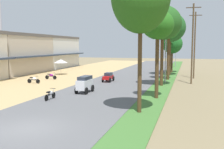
{
  "coord_description": "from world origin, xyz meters",
  "views": [
    {
      "loc": [
        8.72,
        -12.48,
        4.78
      ],
      "look_at": [
        0.59,
        14.95,
        1.64
      ],
      "focal_mm": 41.69,
      "sensor_mm": 36.0,
      "label": 1
    }
  ],
  "objects": [
    {
      "name": "median_strip",
      "position": [
        5.7,
        0.0,
        0.03
      ],
      "size": [
        2.4,
        140.0,
        0.06
      ],
      "primitive_type": "cube",
      "color": "#3D6B2D",
      "rests_on": "ground"
    },
    {
      "name": "shophouse_far",
      "position": [
        -19.97,
        39.58,
        3.46
      ],
      "size": [
        7.45,
        12.66,
        6.9
      ],
      "color": "silver",
      "rests_on": "ground"
    },
    {
      "name": "median_tree_fifth",
      "position": [
        5.77,
        30.4,
        7.72
      ],
      "size": [
        4.73,
        4.73,
        9.99
      ],
      "color": "#4C351E",
      "rests_on": "median_strip"
    },
    {
      "name": "median_tree_second",
      "position": [
        5.97,
        11.08,
        6.56
      ],
      "size": [
        2.87,
        2.87,
        7.92
      ],
      "color": "#4C351E",
      "rests_on": "median_strip"
    },
    {
      "name": "median_tree_fourth",
      "position": [
        5.92,
        24.8,
        7.36
      ],
      "size": [
        3.2,
        3.2,
        9.13
      ],
      "color": "#4C351E",
      "rests_on": "median_strip"
    },
    {
      "name": "ground_plane",
      "position": [
        0.0,
        0.0,
        0.0
      ],
      "size": [
        180.0,
        180.0,
        0.0
      ],
      "primitive_type": "plane",
      "color": "#7A6B4C"
    },
    {
      "name": "road_strip",
      "position": [
        0.0,
        0.0,
        0.04
      ],
      "size": [
        9.0,
        140.0,
        0.08
      ],
      "primitive_type": "cube",
      "color": "#565659",
      "rests_on": "ground"
    },
    {
      "name": "streetlamp_near",
      "position": [
        5.8,
        21.61,
        4.87
      ],
      "size": [
        3.16,
        0.2,
        8.41
      ],
      "color": "gray",
      "rests_on": "median_strip"
    },
    {
      "name": "streetlamp_mid",
      "position": [
        5.8,
        48.46,
        4.7
      ],
      "size": [
        3.16,
        0.2,
        8.08
      ],
      "color": "gray",
      "rests_on": "median_strip"
    },
    {
      "name": "parked_motorbike_third",
      "position": [
        -10.1,
        20.33,
        0.55
      ],
      "size": [
        1.8,
        0.54,
        0.94
      ],
      "color": "black",
      "rests_on": "dirt_shoulder"
    },
    {
      "name": "median_tree_sixth",
      "position": [
        5.76,
        35.41,
        5.16
      ],
      "size": [
        3.63,
        3.63,
        6.89
      ],
      "color": "#4C351E",
      "rests_on": "median_strip"
    },
    {
      "name": "utility_pole_far",
      "position": [
        9.46,
        27.63,
        5.05
      ],
      "size": [
        1.8,
        0.2,
        9.71
      ],
      "color": "brown",
      "rests_on": "ground"
    },
    {
      "name": "utility_pole_near",
      "position": [
        9.08,
        21.65,
        5.19
      ],
      "size": [
        1.8,
        0.2,
        10.0
      ],
      "color": "brown",
      "rests_on": "ground"
    },
    {
      "name": "car_van_white",
      "position": [
        -1.33,
        11.69,
        1.02
      ],
      "size": [
        1.19,
        2.41,
        1.67
      ],
      "color": "silver",
      "rests_on": "road_strip"
    },
    {
      "name": "car_sedan_red",
      "position": [
        -1.5,
        20.23,
        0.74
      ],
      "size": [
        1.1,
        2.26,
        1.19
      ],
      "color": "red",
      "rests_on": "road_strip"
    },
    {
      "name": "vendor_umbrella",
      "position": [
        -11.59,
        26.21,
        2.31
      ],
      "size": [
        2.2,
        2.2,
        2.52
      ],
      "color": "#99999E",
      "rests_on": "dirt_shoulder"
    },
    {
      "name": "motorbike_ahead_second",
      "position": [
        -2.93,
        7.62,
        0.57
      ],
      "size": [
        0.54,
        1.8,
        0.94
      ],
      "color": "black",
      "rests_on": "road_strip"
    },
    {
      "name": "median_tree_third",
      "position": [
        5.62,
        18.84,
        7.46
      ],
      "size": [
        4.41,
        4.41,
        9.46
      ],
      "color": "#4C351E",
      "rests_on": "median_strip"
    },
    {
      "name": "shophouse_mid",
      "position": [
        -19.97,
        26.19,
        3.46
      ],
      "size": [
        8.13,
        13.25,
        6.9
      ],
      "color": "#C6B299",
      "rests_on": "ground"
    },
    {
      "name": "parked_motorbike_second",
      "position": [
        -10.15,
        16.1,
        0.55
      ],
      "size": [
        1.8,
        0.54,
        0.94
      ],
      "color": "black",
      "rests_on": "dirt_shoulder"
    }
  ]
}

